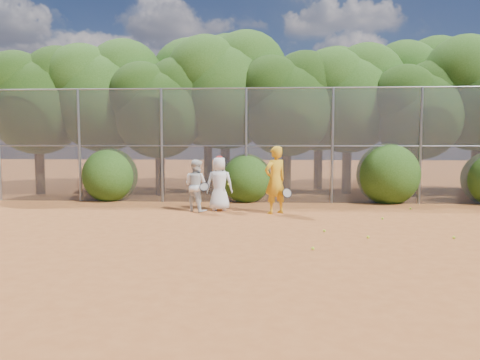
{
  "coord_description": "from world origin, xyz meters",
  "views": [
    {
      "loc": [
        -0.21,
        -10.43,
        2.23
      ],
      "look_at": [
        -1.0,
        2.5,
        1.1
      ],
      "focal_mm": 35.0,
      "sensor_mm": 36.0,
      "label": 1
    }
  ],
  "objects": [
    {
      "name": "tree_12",
      "position": [
        6.56,
        11.24,
        4.51
      ],
      "size": [
        5.02,
        4.37,
        6.88
      ],
      "color": "black",
      "rests_on": "ground"
    },
    {
      "name": "player_teen",
      "position": [
        -1.74,
        4.05,
        0.85
      ],
      "size": [
        0.87,
        0.6,
        1.72
      ],
      "rotation": [
        0.0,
        0.0,
        3.22
      ],
      "color": "white",
      "rests_on": "ground"
    },
    {
      "name": "tree_11",
      "position": [
        2.06,
        10.64,
        4.16
      ],
      "size": [
        4.64,
        4.03,
        6.35
      ],
      "color": "black",
      "rests_on": "ground"
    },
    {
      "name": "ball_1",
      "position": [
        2.97,
        2.65,
        0.03
      ],
      "size": [
        0.07,
        0.07,
        0.07
      ],
      "primitive_type": "sphere",
      "color": "#BDDC28",
      "rests_on": "ground"
    },
    {
      "name": "tree_9",
      "position": [
        -7.94,
        10.84,
        4.34
      ],
      "size": [
        4.83,
        4.2,
        6.62
      ],
      "color": "black",
      "rests_on": "ground"
    },
    {
      "name": "tree_1",
      "position": [
        -6.94,
        8.54,
        4.16
      ],
      "size": [
        4.64,
        4.03,
        6.35
      ],
      "color": "black",
      "rests_on": "ground"
    },
    {
      "name": "tree_4",
      "position": [
        0.55,
        8.24,
        3.76
      ],
      "size": [
        4.19,
        3.64,
        5.73
      ],
      "color": "black",
      "rests_on": "ground"
    },
    {
      "name": "ball_4",
      "position": [
        1.14,
        0.78,
        0.03
      ],
      "size": [
        0.07,
        0.07,
        0.07
      ],
      "primitive_type": "sphere",
      "color": "#BDDC28",
      "rests_on": "ground"
    },
    {
      "name": "ground",
      "position": [
        0.0,
        0.0,
        0.0
      ],
      "size": [
        80.0,
        80.0,
        0.0
      ],
      "primitive_type": "plane",
      "color": "#9E5223",
      "rests_on": "ground"
    },
    {
      "name": "ball_0",
      "position": [
        2.04,
        0.1,
        0.03
      ],
      "size": [
        0.07,
        0.07,
        0.07
      ],
      "primitive_type": "sphere",
      "color": "#BDDC28",
      "rests_on": "ground"
    },
    {
      "name": "tree_2",
      "position": [
        -4.45,
        7.83,
        3.58
      ],
      "size": [
        3.99,
        3.47,
        5.47
      ],
      "color": "black",
      "rests_on": "ground"
    },
    {
      "name": "bush_1",
      "position": [
        -1.0,
        6.3,
        0.9
      ],
      "size": [
        1.8,
        1.8,
        1.8
      ],
      "primitive_type": "sphere",
      "color": "#234711",
      "rests_on": "ground"
    },
    {
      "name": "ball_2",
      "position": [
        0.7,
        -1.08,
        0.03
      ],
      "size": [
        0.07,
        0.07,
        0.07
      ],
      "primitive_type": "sphere",
      "color": "#BDDC28",
      "rests_on": "ground"
    },
    {
      "name": "fence_back",
      "position": [
        -0.12,
        6.0,
        2.05
      ],
      "size": [
        20.05,
        0.09,
        4.03
      ],
      "color": "gray",
      "rests_on": "ground"
    },
    {
      "name": "tree_3",
      "position": [
        -1.94,
        8.84,
        4.4
      ],
      "size": [
        4.89,
        4.26,
        6.7
      ],
      "color": "black",
      "rests_on": "ground"
    },
    {
      "name": "tree_10",
      "position": [
        -2.93,
        11.05,
        4.63
      ],
      "size": [
        5.15,
        4.48,
        7.06
      ],
      "color": "black",
      "rests_on": "ground"
    },
    {
      "name": "tree_0",
      "position": [
        -9.44,
        8.04,
        3.93
      ],
      "size": [
        4.38,
        3.81,
        6.0
      ],
      "color": "black",
      "rests_on": "ground"
    },
    {
      "name": "ball_3",
      "position": [
        3.96,
        0.18,
        0.03
      ],
      "size": [
        0.07,
        0.07,
        0.07
      ],
      "primitive_type": "sphere",
      "color": "#BDDC28",
      "rests_on": "ground"
    },
    {
      "name": "tree_5",
      "position": [
        3.06,
        9.04,
        4.05
      ],
      "size": [
        4.51,
        3.92,
        6.17
      ],
      "color": "black",
      "rests_on": "ground"
    },
    {
      "name": "tree_6",
      "position": [
        5.55,
        8.03,
        3.47
      ],
      "size": [
        3.86,
        3.36,
        5.29
      ],
      "color": "black",
      "rests_on": "ground"
    },
    {
      "name": "player_white",
      "position": [
        -2.45,
        3.82,
        0.81
      ],
      "size": [
        0.98,
        0.92,
        1.61
      ],
      "rotation": [
        0.0,
        0.0,
        2.61
      ],
      "color": "white",
      "rests_on": "ground"
    },
    {
      "name": "ball_5",
      "position": [
        4.31,
        4.59,
        0.03
      ],
      "size": [
        0.07,
        0.07,
        0.07
      ],
      "primitive_type": "sphere",
      "color": "#BDDC28",
      "rests_on": "ground"
    },
    {
      "name": "player_yellow",
      "position": [
        -0.01,
        3.54,
        1.01
      ],
      "size": [
        0.96,
        0.83,
        2.03
      ],
      "rotation": [
        0.0,
        0.0,
        3.76
      ],
      "color": "gold",
      "rests_on": "ground"
    },
    {
      "name": "bush_2",
      "position": [
        4.0,
        6.3,
        1.1
      ],
      "size": [
        2.2,
        2.2,
        2.2
      ],
      "primitive_type": "sphere",
      "color": "#234711",
      "rests_on": "ground"
    },
    {
      "name": "bush_0",
      "position": [
        -6.0,
        6.3,
        1.0
      ],
      "size": [
        2.0,
        2.0,
        2.0
      ],
      "primitive_type": "sphere",
      "color": "#234711",
      "rests_on": "ground"
    }
  ]
}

